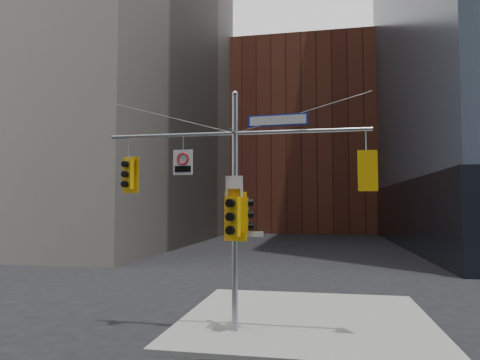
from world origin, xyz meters
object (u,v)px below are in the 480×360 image
(signal_assembly, at_px, (235,186))
(street_sign_blade, at_px, (278,120))
(traffic_light_pole_side, at_px, (246,215))
(regulatory_sign_arm, at_px, (183,161))
(traffic_light_east_arm, at_px, (366,171))
(traffic_light_west_arm, at_px, (128,175))
(traffic_light_pole_front, at_px, (233,217))

(signal_assembly, xyz_separation_m, street_sign_blade, (1.29, 0.00, 1.93))
(traffic_light_pole_side, bearing_deg, regulatory_sign_arm, 84.97)
(signal_assembly, relative_size, traffic_light_east_arm, 6.95)
(traffic_light_west_arm, height_order, street_sign_blade, street_sign_blade)
(traffic_light_west_arm, xyz_separation_m, regulatory_sign_arm, (1.81, -0.03, 0.37))
(street_sign_blade, relative_size, regulatory_sign_arm, 2.31)
(traffic_light_east_arm, distance_m, regulatory_sign_arm, 5.44)
(traffic_light_east_arm, bearing_deg, traffic_light_west_arm, -7.83)
(traffic_light_east_arm, height_order, street_sign_blade, street_sign_blade)
(signal_assembly, distance_m, traffic_light_pole_front, 0.95)
(signal_assembly, distance_m, street_sign_blade, 2.32)
(traffic_light_pole_front, distance_m, regulatory_sign_arm, 2.35)
(signal_assembly, xyz_separation_m, traffic_light_west_arm, (-3.43, 0.01, 0.38))
(signal_assembly, bearing_deg, traffic_light_west_arm, 179.79)
(signal_assembly, xyz_separation_m, traffic_light_pole_side, (0.32, 0.01, -0.86))
(traffic_light_west_arm, height_order, traffic_light_pole_side, traffic_light_west_arm)
(traffic_light_east_arm, distance_m, street_sign_blade, 2.95)
(street_sign_blade, bearing_deg, traffic_light_pole_side, -176.25)
(traffic_light_pole_front, xyz_separation_m, street_sign_blade, (1.29, 0.27, 2.85))
(traffic_light_east_arm, xyz_separation_m, street_sign_blade, (-2.51, 0.00, 1.55))
(traffic_light_pole_side, xyz_separation_m, regulatory_sign_arm, (-1.95, -0.03, 1.62))
(traffic_light_east_arm, xyz_separation_m, traffic_light_pole_side, (-3.48, 0.01, -1.25))
(traffic_light_pole_side, bearing_deg, signal_assembly, 86.09)
(traffic_light_east_arm, bearing_deg, traffic_light_pole_front, -3.72)
(street_sign_blade, bearing_deg, traffic_light_pole_front, -163.94)
(signal_assembly, height_order, regulatory_sign_arm, signal_assembly)
(signal_assembly, height_order, traffic_light_east_arm, signal_assembly)
(traffic_light_east_arm, distance_m, traffic_light_pole_side, 3.70)
(traffic_light_east_arm, relative_size, traffic_light_pole_side, 1.11)
(traffic_light_west_arm, relative_size, regulatory_sign_arm, 1.49)
(traffic_light_pole_side, bearing_deg, street_sign_blade, -96.46)
(traffic_light_pole_side, xyz_separation_m, street_sign_blade, (0.97, -0.01, 2.80))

